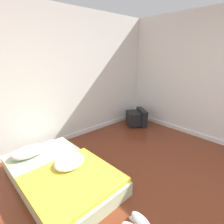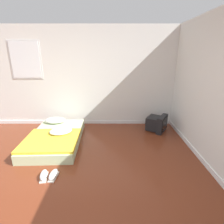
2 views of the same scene
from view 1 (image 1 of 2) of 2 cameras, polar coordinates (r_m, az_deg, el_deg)
wall_back at (r=3.46m, az=-21.00°, el=9.53°), size 7.46×0.08×2.60m
mattress_bed at (r=2.75m, az=-16.44°, el=-18.73°), size 1.14×1.83×0.34m
crt_tv at (r=4.52m, az=8.12°, el=-1.86°), size 0.62×0.63×0.41m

